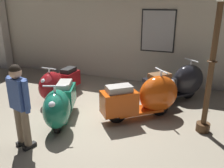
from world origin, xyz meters
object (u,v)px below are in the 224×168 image
scooter_1 (60,105)px  lamppost (214,47)px  scooter_0 (57,84)px  scooter_3 (179,83)px  visitor_0 (19,101)px  scooter_2 (147,97)px

scooter_1 → lamppost: lamppost is taller
lamppost → scooter_1: bearing=-164.0°
scooter_0 → scooter_1: (0.88, -1.21, 0.02)m
scooter_3 → visitor_0: size_ratio=1.06×
scooter_2 → scooter_3: bearing=25.4°
scooter_0 → scooter_1: 1.50m
scooter_2 → visitor_0: bearing=-173.4°
scooter_3 → visitor_0: visitor_0 is taller
scooter_0 → lamppost: size_ratio=0.56×
lamppost → visitor_0: bearing=-149.7°
scooter_0 → visitor_0: bearing=20.2°
scooter_1 → scooter_0: bearing=-165.0°
scooter_1 → lamppost: (2.93, 0.84, 1.30)m
scooter_2 → scooter_3: size_ratio=1.03×
lamppost → scooter_0: bearing=174.5°
scooter_0 → scooter_2: bearing=87.6°
scooter_0 → scooter_3: bearing=111.8°
scooter_0 → scooter_1: scooter_1 is taller
scooter_1 → scooter_3: bearing=115.1°
scooter_3 → scooter_0: bearing=153.2°
scooter_2 → lamppost: lamppost is taller
scooter_1 → scooter_2: bearing=100.4°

